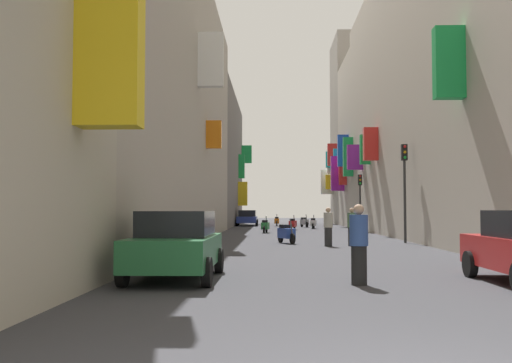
% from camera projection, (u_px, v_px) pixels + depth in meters
% --- Properties ---
extents(ground_plane, '(140.00, 140.00, 0.00)m').
position_uv_depth(ground_plane, '(298.00, 235.00, 34.64)').
color(ground_plane, '#38383D').
extents(building_left_mid_a, '(7.25, 31.09, 14.12)m').
position_uv_depth(building_left_mid_a, '(143.00, 99.00, 28.52)').
color(building_left_mid_a, '#B2A899').
rests_on(building_left_mid_a, ground).
extents(building_left_mid_b, '(7.12, 21.15, 12.24)m').
position_uv_depth(building_left_mid_b, '(205.00, 162.00, 54.57)').
color(building_left_mid_b, slate).
rests_on(building_left_mid_b, ground).
extents(building_right_mid_a, '(7.11, 34.64, 16.44)m').
position_uv_depth(building_right_mid_a, '(451.00, 85.00, 30.62)').
color(building_right_mid_a, '#B2A899').
rests_on(building_right_mid_a, ground).
extents(building_right_mid_b, '(7.21, 9.10, 15.28)m').
position_uv_depth(building_right_mid_b, '(376.00, 143.00, 52.41)').
color(building_right_mid_b, '#B2A899').
rests_on(building_right_mid_b, ground).
extents(building_right_mid_c, '(7.27, 7.78, 19.67)m').
position_uv_depth(building_right_mid_c, '(362.00, 132.00, 60.95)').
color(building_right_mid_c, gray).
rests_on(building_right_mid_c, ground).
extents(parked_car_green, '(1.87, 3.92, 1.51)m').
position_uv_depth(parked_car_green, '(176.00, 244.00, 12.79)').
color(parked_car_green, '#236638').
rests_on(parked_car_green, ground).
extents(parked_car_blue, '(2.00, 4.16, 1.48)m').
position_uv_depth(parked_car_blue, '(247.00, 218.00, 54.33)').
color(parked_car_blue, navy).
rests_on(parked_car_blue, ground).
extents(scooter_white, '(0.60, 1.88, 1.13)m').
position_uv_depth(scooter_white, '(313.00, 223.00, 46.07)').
color(scooter_white, silver).
rests_on(scooter_white, ground).
extents(scooter_silver, '(0.72, 1.77, 1.13)m').
position_uv_depth(scooter_silver, '(304.00, 222.00, 49.81)').
color(scooter_silver, '#ADADB2').
rests_on(scooter_silver, ground).
extents(scooter_green, '(0.56, 1.88, 1.13)m').
position_uv_depth(scooter_green, '(265.00, 226.00, 37.87)').
color(scooter_green, '#287F3D').
rests_on(scooter_green, ground).
extents(scooter_blue, '(0.82, 1.83, 1.13)m').
position_uv_depth(scooter_blue, '(286.00, 233.00, 26.13)').
color(scooter_blue, '#2D4CAD').
rests_on(scooter_blue, ground).
extents(scooter_red, '(0.67, 1.93, 1.13)m').
position_uv_depth(scooter_red, '(293.00, 224.00, 43.28)').
color(scooter_red, red).
rests_on(scooter_red, ground).
extents(scooter_orange, '(0.46, 1.88, 1.13)m').
position_uv_depth(scooter_orange, '(277.00, 221.00, 53.49)').
color(scooter_orange, orange).
rests_on(scooter_orange, ground).
extents(pedestrian_crossing, '(0.48, 0.48, 1.66)m').
position_uv_depth(pedestrian_crossing, '(359.00, 245.00, 11.75)').
color(pedestrian_crossing, black).
rests_on(pedestrian_crossing, ground).
extents(pedestrian_near_left, '(0.54, 0.54, 1.62)m').
position_uv_depth(pedestrian_near_left, '(352.00, 227.00, 24.26)').
color(pedestrian_near_left, black).
rests_on(pedestrian_near_left, ground).
extents(pedestrian_near_right, '(0.52, 0.52, 1.63)m').
position_uv_depth(pedestrian_near_right, '(328.00, 227.00, 24.03)').
color(pedestrian_near_right, '#292929').
rests_on(pedestrian_near_right, ground).
extents(traffic_light_near_corner, '(0.26, 0.34, 4.01)m').
position_uv_depth(traffic_light_near_corner, '(360.00, 192.00, 40.28)').
color(traffic_light_near_corner, '#2D2D2D').
rests_on(traffic_light_near_corner, ground).
extents(traffic_light_far_corner, '(0.26, 0.34, 4.58)m').
position_uv_depth(traffic_light_far_corner, '(405.00, 176.00, 26.56)').
color(traffic_light_far_corner, '#2D2D2D').
rests_on(traffic_light_far_corner, ground).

